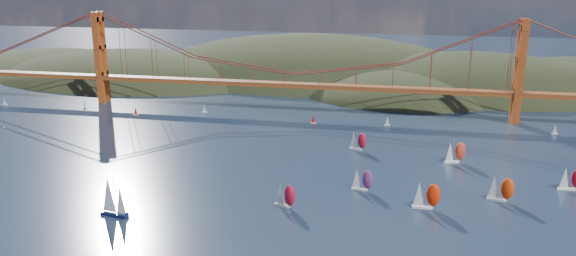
{
  "coord_description": "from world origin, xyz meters",
  "views": [
    {
      "loc": [
        60.39,
        -128.91,
        79.02
      ],
      "look_at": [
        14.91,
        90.0,
        15.81
      ],
      "focal_mm": 35.0,
      "sensor_mm": 36.0,
      "label": 1
    }
  ],
  "objects_px": {
    "racer_5": "(358,141)",
    "racer_rwb": "(362,179)",
    "racer_0": "(284,195)",
    "racer_3": "(455,152)",
    "racer_2": "(500,188)",
    "racer_1": "(426,195)",
    "racer_4": "(571,178)",
    "sloop_navy": "(112,197)"
  },
  "relations": [
    {
      "from": "racer_5",
      "to": "racer_rwb",
      "type": "bearing_deg",
      "value": -63.41
    },
    {
      "from": "racer_1",
      "to": "racer_4",
      "type": "relative_size",
      "value": 1.08
    },
    {
      "from": "racer_rwb",
      "to": "racer_1",
      "type": "bearing_deg",
      "value": -20.52
    },
    {
      "from": "racer_5",
      "to": "racer_rwb",
      "type": "relative_size",
      "value": 1.0
    },
    {
      "from": "sloop_navy",
      "to": "racer_rwb",
      "type": "distance_m",
      "value": 88.42
    },
    {
      "from": "racer_1",
      "to": "racer_3",
      "type": "xyz_separation_m",
      "value": [
        13.4,
        51.22,
        -0.11
      ]
    },
    {
      "from": "racer_0",
      "to": "racer_5",
      "type": "bearing_deg",
      "value": 99.7
    },
    {
      "from": "racer_4",
      "to": "racer_rwb",
      "type": "height_order",
      "value": "racer_4"
    },
    {
      "from": "racer_1",
      "to": "racer_rwb",
      "type": "height_order",
      "value": "racer_1"
    },
    {
      "from": "racer_3",
      "to": "racer_2",
      "type": "bearing_deg",
      "value": -92.94
    },
    {
      "from": "racer_0",
      "to": "racer_2",
      "type": "distance_m",
      "value": 76.27
    },
    {
      "from": "racer_rwb",
      "to": "racer_0",
      "type": "bearing_deg",
      "value": -132.54
    },
    {
      "from": "racer_2",
      "to": "racer_5",
      "type": "distance_m",
      "value": 72.9
    },
    {
      "from": "sloop_navy",
      "to": "racer_0",
      "type": "relative_size",
      "value": 1.58
    },
    {
      "from": "racer_2",
      "to": "racer_5",
      "type": "height_order",
      "value": "racer_2"
    },
    {
      "from": "sloop_navy",
      "to": "racer_rwb",
      "type": "relative_size",
      "value": 1.64
    },
    {
      "from": "sloop_navy",
      "to": "racer_3",
      "type": "bearing_deg",
      "value": 43.53
    },
    {
      "from": "racer_2",
      "to": "racer_rwb",
      "type": "xyz_separation_m",
      "value": [
        -48.58,
        0.06,
        -0.41
      ]
    },
    {
      "from": "racer_1",
      "to": "racer_rwb",
      "type": "distance_m",
      "value": 25.76
    },
    {
      "from": "racer_4",
      "to": "racer_rwb",
      "type": "relative_size",
      "value": 1.06
    },
    {
      "from": "racer_0",
      "to": "racer_2",
      "type": "relative_size",
      "value": 0.95
    },
    {
      "from": "racer_3",
      "to": "racer_1",
      "type": "bearing_deg",
      "value": -125.37
    },
    {
      "from": "racer_4",
      "to": "racer_0",
      "type": "bearing_deg",
      "value": -164.67
    },
    {
      "from": "racer_1",
      "to": "racer_2",
      "type": "relative_size",
      "value": 1.04
    },
    {
      "from": "sloop_navy",
      "to": "racer_rwb",
      "type": "xyz_separation_m",
      "value": [
        79.16,
        39.32,
        -2.32
      ]
    },
    {
      "from": "racer_1",
      "to": "racer_3",
      "type": "bearing_deg",
      "value": 76.78
    },
    {
      "from": "racer_rwb",
      "to": "sloop_navy",
      "type": "bearing_deg",
      "value": -145.75
    },
    {
      "from": "racer_4",
      "to": "racer_rwb",
      "type": "bearing_deg",
      "value": -172.76
    },
    {
      "from": "racer_3",
      "to": "racer_0",
      "type": "bearing_deg",
      "value": -156.36
    },
    {
      "from": "racer_3",
      "to": "racer_4",
      "type": "bearing_deg",
      "value": -50.97
    },
    {
      "from": "racer_1",
      "to": "racer_5",
      "type": "relative_size",
      "value": 1.14
    },
    {
      "from": "racer_0",
      "to": "racer_4",
      "type": "bearing_deg",
      "value": 45.08
    },
    {
      "from": "racer_0",
      "to": "racer_1",
      "type": "xyz_separation_m",
      "value": [
        47.54,
        8.36,
        0.43
      ]
    },
    {
      "from": "racer_4",
      "to": "racer_5",
      "type": "distance_m",
      "value": 87.81
    },
    {
      "from": "racer_3",
      "to": "racer_rwb",
      "type": "bearing_deg",
      "value": -153.48
    },
    {
      "from": "sloop_navy",
      "to": "racer_1",
      "type": "bearing_deg",
      "value": 24.22
    },
    {
      "from": "racer_4",
      "to": "racer_rwb",
      "type": "distance_m",
      "value": 77.4
    },
    {
      "from": "racer_5",
      "to": "racer_rwb",
      "type": "xyz_separation_m",
      "value": [
        5.71,
        -48.59,
        -0.01
      ]
    },
    {
      "from": "racer_1",
      "to": "racer_2",
      "type": "height_order",
      "value": "racer_1"
    },
    {
      "from": "racer_1",
      "to": "racer_5",
      "type": "xyz_separation_m",
      "value": [
        -28.37,
        60.83,
        -0.6
      ]
    },
    {
      "from": "racer_2",
      "to": "racer_3",
      "type": "xyz_separation_m",
      "value": [
        -12.52,
        39.05,
        0.08
      ]
    },
    {
      "from": "racer_0",
      "to": "racer_rwb",
      "type": "xyz_separation_m",
      "value": [
        24.87,
        20.6,
        -0.18
      ]
    }
  ]
}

